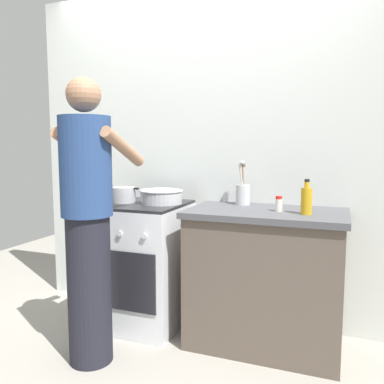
{
  "coord_description": "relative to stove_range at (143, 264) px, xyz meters",
  "views": [
    {
      "loc": [
        0.99,
        -2.35,
        1.3
      ],
      "look_at": [
        0.05,
        0.12,
        1.0
      ],
      "focal_mm": 36.77,
      "sensor_mm": 36.0,
      "label": 1
    }
  ],
  "objects": [
    {
      "name": "pot",
      "position": [
        -0.14,
        -0.01,
        0.51
      ],
      "size": [
        0.24,
        0.17,
        0.11
      ],
      "color": "#B2B2B7",
      "rests_on": "stove_range"
    },
    {
      "name": "oil_bottle",
      "position": [
        1.15,
        -0.07,
        0.54
      ],
      "size": [
        0.07,
        0.07,
        0.21
      ],
      "color": "gold",
      "rests_on": "countertop"
    },
    {
      "name": "ground",
      "position": [
        0.35,
        -0.15,
        -0.45
      ],
      "size": [
        6.0,
        6.0,
        0.0
      ],
      "primitive_type": "plane",
      "color": "gray"
    },
    {
      "name": "spice_bottle",
      "position": [
        0.98,
        -0.02,
        0.5
      ],
      "size": [
        0.04,
        0.04,
        0.1
      ],
      "color": "silver",
      "rests_on": "countertop"
    },
    {
      "name": "person",
      "position": [
        -0.05,
        -0.58,
        0.41
      ],
      "size": [
        0.41,
        0.5,
        1.7
      ],
      "color": "black",
      "rests_on": "ground"
    },
    {
      "name": "stove_range",
      "position": [
        0.0,
        0.0,
        0.0
      ],
      "size": [
        0.6,
        0.62,
        0.9
      ],
      "color": "silver",
      "rests_on": "ground"
    },
    {
      "name": "countertop",
      "position": [
        0.9,
        0.0,
        0.0
      ],
      "size": [
        1.0,
        0.6,
        0.9
      ],
      "color": "brown",
      "rests_on": "ground"
    },
    {
      "name": "utensil_crock",
      "position": [
        0.7,
        0.19,
        0.55
      ],
      "size": [
        0.1,
        0.1,
        0.31
      ],
      "color": "silver",
      "rests_on": "countertop"
    },
    {
      "name": "back_wall",
      "position": [
        0.55,
        0.35,
        0.8
      ],
      "size": [
        3.2,
        0.1,
        2.5
      ],
      "color": "silver",
      "rests_on": "ground"
    },
    {
      "name": "mixing_bowl",
      "position": [
        0.14,
        0.04,
        0.5
      ],
      "size": [
        0.31,
        0.31,
        0.1
      ],
      "color": "#B7B7BC",
      "rests_on": "stove_range"
    }
  ]
}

